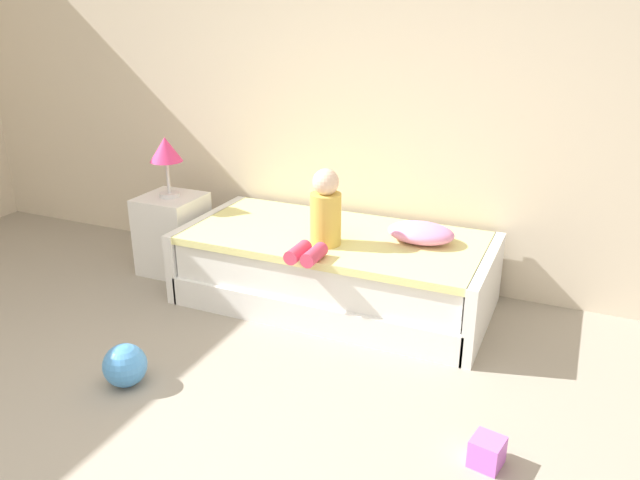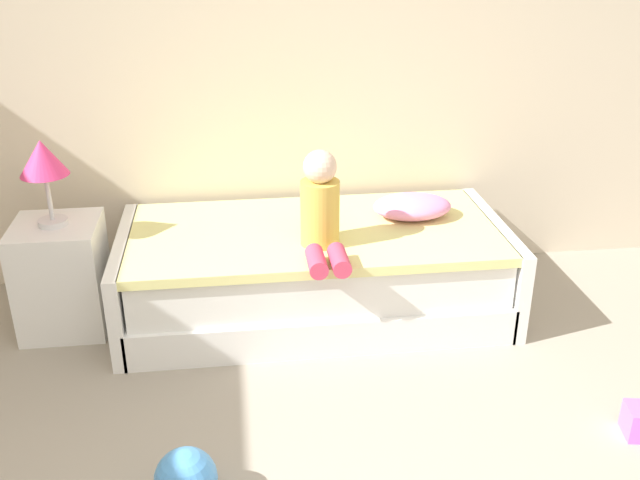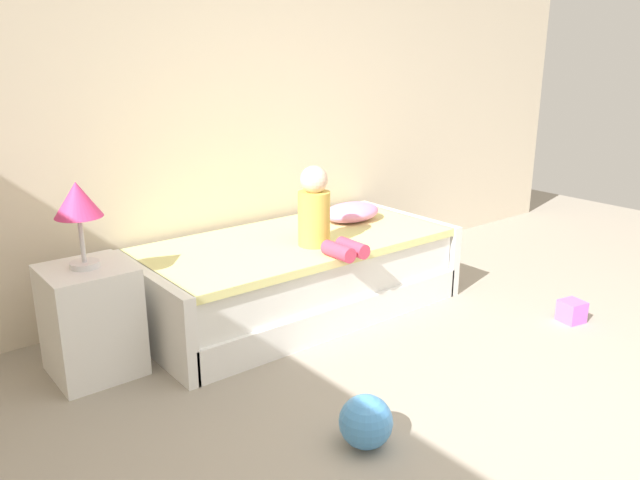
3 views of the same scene
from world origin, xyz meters
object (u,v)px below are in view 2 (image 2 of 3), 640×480
toy_ball (186,479)px  bed (314,271)px  child_figure (321,210)px  nightstand (62,276)px  table_lamp (43,162)px  pillow (412,206)px

toy_ball → bed: bearing=64.9°
child_figure → toy_ball: (-0.67, -1.17, -0.58)m
bed → nightstand: size_ratio=3.52×
nightstand → child_figure: 1.44m
table_lamp → child_figure: table_lamp is taller
table_lamp → pillow: (1.91, 0.09, -0.37)m
child_figure → toy_ball: bearing=-119.6°
toy_ball → child_figure: bearing=60.4°
nightstand → toy_ball: size_ratio=2.50×
bed → pillow: pillow is taller
bed → child_figure: (0.01, -0.23, 0.46)m
nightstand → child_figure: child_figure is taller
table_lamp → toy_ball: (0.69, -1.41, -0.82)m
toy_ball → table_lamp: bearing=116.2°
nightstand → toy_ball: (0.69, -1.41, -0.18)m
bed → pillow: 0.66m
nightstand → child_figure: size_ratio=1.18×
bed → table_lamp: 1.52m
bed → child_figure: 0.51m
bed → child_figure: bearing=-87.9°
table_lamp → bed: bearing=-0.2°
pillow → toy_ball: 1.99m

